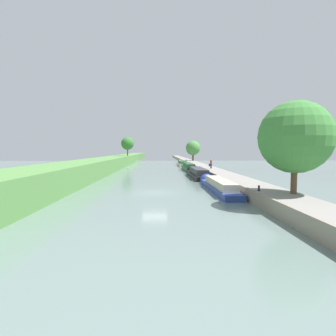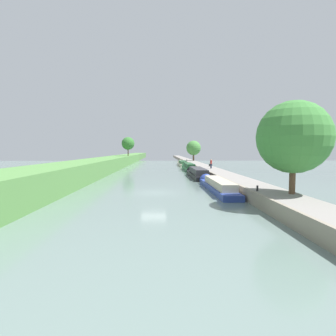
{
  "view_description": "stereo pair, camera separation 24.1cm",
  "coord_description": "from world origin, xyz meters",
  "px_view_note": "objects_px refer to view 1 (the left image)",
  "views": [
    {
      "loc": [
        0.53,
        -26.84,
        4.32
      ],
      "look_at": [
        2.03,
        22.05,
        1.0
      ],
      "focal_mm": 28.62,
      "sensor_mm": 36.0,
      "label": 1
    },
    {
      "loc": [
        0.77,
        -26.85,
        4.32
      ],
      "look_at": [
        2.03,
        22.05,
        1.0
      ],
      "focal_mm": 28.62,
      "sensor_mm": 36.0,
      "label": 2
    }
  ],
  "objects_px": {
    "narrowboat_cream": "(182,164)",
    "park_bench": "(210,164)",
    "narrowboat_black": "(197,173)",
    "mooring_bollard_far": "(186,160)",
    "person_walking": "(211,164)",
    "mooring_bollard_near": "(259,188)",
    "narrowboat_blue": "(217,185)",
    "narrowboat_green": "(188,167)"
  },
  "relations": [
    {
      "from": "narrowboat_blue",
      "to": "person_walking",
      "type": "xyz_separation_m",
      "value": [
        2.85,
        18.5,
        1.39
      ]
    },
    {
      "from": "narrowboat_black",
      "to": "mooring_bollard_near",
      "type": "xyz_separation_m",
      "value": [
        1.92,
        -21.71,
        0.67
      ]
    },
    {
      "from": "person_walking",
      "to": "park_bench",
      "type": "bearing_deg",
      "value": 80.25
    },
    {
      "from": "narrowboat_blue",
      "to": "narrowboat_black",
      "type": "height_order",
      "value": "narrowboat_black"
    },
    {
      "from": "narrowboat_cream",
      "to": "mooring_bollard_far",
      "type": "height_order",
      "value": "mooring_bollard_far"
    },
    {
      "from": "narrowboat_blue",
      "to": "narrowboat_green",
      "type": "bearing_deg",
      "value": 90.21
    },
    {
      "from": "narrowboat_black",
      "to": "narrowboat_cream",
      "type": "height_order",
      "value": "narrowboat_black"
    },
    {
      "from": "narrowboat_black",
      "to": "mooring_bollard_far",
      "type": "height_order",
      "value": "narrowboat_black"
    },
    {
      "from": "person_walking",
      "to": "narrowboat_cream",
      "type": "bearing_deg",
      "value": 96.62
    },
    {
      "from": "narrowboat_blue",
      "to": "narrowboat_cream",
      "type": "bearing_deg",
      "value": 90.22
    },
    {
      "from": "narrowboat_black",
      "to": "mooring_bollard_near",
      "type": "bearing_deg",
      "value": -84.94
    },
    {
      "from": "narrowboat_black",
      "to": "park_bench",
      "type": "distance_m",
      "value": 11.82
    },
    {
      "from": "narrowboat_green",
      "to": "narrowboat_cream",
      "type": "xyz_separation_m",
      "value": [
        -0.07,
        15.7,
        -0.06
      ]
    },
    {
      "from": "narrowboat_cream",
      "to": "park_bench",
      "type": "distance_m",
      "value": 19.87
    },
    {
      "from": "narrowboat_black",
      "to": "mooring_bollard_far",
      "type": "bearing_deg",
      "value": 87.01
    },
    {
      "from": "narrowboat_blue",
      "to": "narrowboat_cream",
      "type": "height_order",
      "value": "narrowboat_cream"
    },
    {
      "from": "narrowboat_cream",
      "to": "person_walking",
      "type": "bearing_deg",
      "value": -83.38
    },
    {
      "from": "narrowboat_green",
      "to": "person_walking",
      "type": "distance_m",
      "value": 10.87
    },
    {
      "from": "park_bench",
      "to": "narrowboat_green",
      "type": "bearing_deg",
      "value": 137.86
    },
    {
      "from": "narrowboat_black",
      "to": "mooring_bollard_far",
      "type": "relative_size",
      "value": 31.21
    },
    {
      "from": "narrowboat_green",
      "to": "park_bench",
      "type": "height_order",
      "value": "park_bench"
    },
    {
      "from": "narrowboat_black",
      "to": "park_bench",
      "type": "bearing_deg",
      "value": 68.97
    },
    {
      "from": "narrowboat_black",
      "to": "narrowboat_green",
      "type": "xyz_separation_m",
      "value": [
        0.13,
        14.72,
        0.02
      ]
    },
    {
      "from": "mooring_bollard_far",
      "to": "park_bench",
      "type": "relative_size",
      "value": 0.3
    },
    {
      "from": "narrowboat_green",
      "to": "park_bench",
      "type": "xyz_separation_m",
      "value": [
        4.1,
        -3.71,
        0.76
      ]
    },
    {
      "from": "narrowboat_cream",
      "to": "park_bench",
      "type": "bearing_deg",
      "value": -77.87
    },
    {
      "from": "park_bench",
      "to": "narrowboat_blue",
      "type": "bearing_deg",
      "value": -99.02
    },
    {
      "from": "narrowboat_green",
      "to": "mooring_bollard_near",
      "type": "relative_size",
      "value": 31.46
    },
    {
      "from": "narrowboat_cream",
      "to": "park_bench",
      "type": "height_order",
      "value": "park_bench"
    },
    {
      "from": "mooring_bollard_far",
      "to": "park_bench",
      "type": "xyz_separation_m",
      "value": [
        2.31,
        -25.88,
        0.12
      ]
    },
    {
      "from": "narrowboat_cream",
      "to": "mooring_bollard_near",
      "type": "distance_m",
      "value": 52.17
    },
    {
      "from": "narrowboat_blue",
      "to": "narrowboat_green",
      "type": "distance_m",
      "value": 28.88
    },
    {
      "from": "narrowboat_blue",
      "to": "person_walking",
      "type": "bearing_deg",
      "value": 81.24
    },
    {
      "from": "person_walking",
      "to": "park_bench",
      "type": "height_order",
      "value": "person_walking"
    },
    {
      "from": "person_walking",
      "to": "park_bench",
      "type": "xyz_separation_m",
      "value": [
        1.15,
        6.67,
        -0.53
      ]
    },
    {
      "from": "narrowboat_black",
      "to": "person_walking",
      "type": "xyz_separation_m",
      "value": [
        3.09,
        4.34,
        1.31
      ]
    },
    {
      "from": "narrowboat_blue",
      "to": "narrowboat_green",
      "type": "xyz_separation_m",
      "value": [
        -0.11,
        28.88,
        0.1
      ]
    },
    {
      "from": "narrowboat_black",
      "to": "narrowboat_cream",
      "type": "xyz_separation_m",
      "value": [
        0.06,
        30.42,
        -0.03
      ]
    },
    {
      "from": "mooring_bollard_near",
      "to": "mooring_bollard_far",
      "type": "relative_size",
      "value": 1.0
    },
    {
      "from": "narrowboat_blue",
      "to": "narrowboat_black",
      "type": "relative_size",
      "value": 0.98
    },
    {
      "from": "mooring_bollard_near",
      "to": "park_bench",
      "type": "relative_size",
      "value": 0.3
    },
    {
      "from": "narrowboat_green",
      "to": "narrowboat_cream",
      "type": "relative_size",
      "value": 0.98
    }
  ]
}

